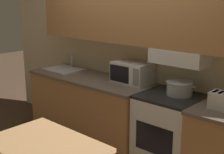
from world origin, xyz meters
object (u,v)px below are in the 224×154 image
stove_range (169,135)px  cooking_pot (180,88)px  microwave (132,72)px  toaster (224,101)px  sink_basin (64,69)px

stove_range → cooking_pot: bearing=51.4°
stove_range → microwave: size_ratio=1.96×
stove_range → cooking_pot: (0.06, 0.07, 0.54)m
microwave → toaster: 1.25m
toaster → sink_basin: size_ratio=0.49×
toaster → cooking_pot: bearing=167.6°
stove_range → sink_basin: bearing=-179.4°
microwave → toaster: size_ratio=1.86×
stove_range → sink_basin: 1.86m
microwave → toaster: microwave is taller
stove_range → toaster: bearing=-4.5°
cooking_pot → microwave: (-0.70, 0.06, 0.05)m
cooking_pot → toaster: size_ratio=1.44×
stove_range → toaster: 0.81m
microwave → stove_range: bearing=-11.6°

